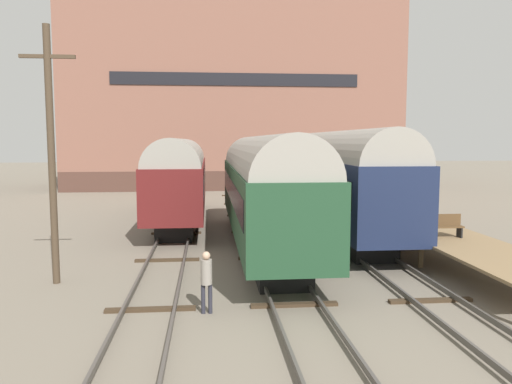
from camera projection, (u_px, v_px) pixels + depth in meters
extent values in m
plane|color=slate|center=(280.00, 279.00, 17.76)|extent=(200.00, 200.00, 0.00)
cube|color=#4C4742|center=(139.00, 277.00, 17.27)|extent=(0.08, 60.00, 0.16)
cube|color=#4C4742|center=(181.00, 276.00, 17.41)|extent=(0.08, 60.00, 0.16)
cube|color=#3D2D1E|center=(151.00, 309.00, 14.38)|extent=(2.60, 0.24, 0.10)
cube|color=#3D2D1E|center=(167.00, 260.00, 20.33)|extent=(2.60, 0.24, 0.10)
cube|color=#3D2D1E|center=(176.00, 233.00, 26.27)|extent=(2.60, 0.24, 0.10)
cube|color=#3D2D1E|center=(182.00, 216.00, 32.21)|extent=(2.60, 0.24, 0.10)
cube|color=#3D2D1E|center=(186.00, 204.00, 38.15)|extent=(2.60, 0.24, 0.10)
cube|color=#3D2D1E|center=(189.00, 196.00, 44.09)|extent=(2.60, 0.24, 0.10)
cube|color=#4C4742|center=(260.00, 274.00, 17.67)|extent=(0.08, 60.00, 0.16)
cube|color=#4C4742|center=(300.00, 273.00, 17.81)|extent=(0.08, 60.00, 0.16)
cube|color=#3D2D1E|center=(294.00, 305.00, 14.78)|extent=(2.60, 0.24, 0.10)
cube|color=#3D2D1E|center=(270.00, 258.00, 20.73)|extent=(2.60, 0.24, 0.10)
cube|color=#3D2D1E|center=(256.00, 232.00, 26.67)|extent=(2.60, 0.24, 0.10)
cube|color=#3D2D1E|center=(247.00, 215.00, 32.61)|extent=(2.60, 0.24, 0.10)
cube|color=#3D2D1E|center=(241.00, 204.00, 38.55)|extent=(2.60, 0.24, 0.10)
cube|color=#3D2D1E|center=(237.00, 195.00, 44.49)|extent=(2.60, 0.24, 0.10)
cube|color=#4C4742|center=(375.00, 271.00, 18.07)|extent=(0.08, 60.00, 0.16)
cube|color=#4C4742|center=(413.00, 270.00, 18.21)|extent=(0.08, 60.00, 0.16)
cube|color=#3D2D1E|center=(430.00, 300.00, 15.19)|extent=(2.60, 0.24, 0.10)
cube|color=#3D2D1E|center=(368.00, 256.00, 21.13)|extent=(2.60, 0.24, 0.10)
cube|color=#3D2D1E|center=(333.00, 230.00, 27.07)|extent=(2.60, 0.24, 0.10)
cube|color=#3D2D1E|center=(310.00, 214.00, 33.01)|extent=(2.60, 0.24, 0.10)
cube|color=#3D2D1E|center=(295.00, 203.00, 38.95)|extent=(2.60, 0.24, 0.10)
cube|color=#3D2D1E|center=(283.00, 195.00, 44.89)|extent=(2.60, 0.24, 0.10)
cube|color=black|center=(184.00, 204.00, 35.04)|extent=(1.80, 2.40, 1.00)
cube|color=black|center=(175.00, 229.00, 25.02)|extent=(1.80, 2.40, 1.00)
cube|color=#5B1919|center=(180.00, 184.00, 29.84)|extent=(2.93, 15.56, 2.64)
cube|color=black|center=(180.00, 179.00, 29.81)|extent=(2.97, 14.32, 0.95)
cylinder|color=gray|center=(180.00, 162.00, 29.71)|extent=(2.79, 15.25, 2.79)
cube|color=black|center=(253.00, 219.00, 28.28)|extent=(1.80, 2.40, 1.00)
cube|color=black|center=(282.00, 269.00, 17.14)|extent=(1.80, 2.40, 1.00)
cube|color=#1E4228|center=(264.00, 197.00, 22.52)|extent=(2.97, 17.30, 2.73)
cube|color=black|center=(264.00, 190.00, 22.49)|extent=(3.01, 15.92, 0.98)
cylinder|color=gray|center=(264.00, 167.00, 22.38)|extent=(2.82, 16.96, 2.82)
cube|color=black|center=(312.00, 208.00, 32.56)|extent=(1.80, 2.40, 1.00)
cube|color=black|center=(369.00, 246.00, 20.99)|extent=(1.80, 2.40, 1.00)
cube|color=#192342|center=(335.00, 186.00, 26.57)|extent=(2.97, 17.99, 2.99)
cube|color=black|center=(335.00, 179.00, 26.53)|extent=(3.01, 16.55, 1.08)
cylinder|color=gray|center=(335.00, 158.00, 26.42)|extent=(2.82, 17.63, 2.82)
cube|color=#8C704C|center=(456.00, 240.00, 19.38)|extent=(3.08, 12.66, 0.10)
cylinder|color=brown|center=(370.00, 227.00, 25.43)|extent=(0.20, 0.20, 1.00)
cylinder|color=brown|center=(422.00, 226.00, 25.69)|extent=(0.20, 0.20, 1.00)
cylinder|color=brown|center=(421.00, 255.00, 19.31)|extent=(0.20, 0.20, 1.00)
cylinder|color=brown|center=(489.00, 253.00, 19.57)|extent=(0.20, 0.20, 1.00)
cube|color=brown|center=(445.00, 227.00, 19.57)|extent=(1.40, 0.40, 0.06)
cube|color=brown|center=(444.00, 220.00, 19.72)|extent=(1.40, 0.06, 0.45)
cube|color=black|center=(431.00, 233.00, 19.54)|extent=(0.06, 0.40, 0.40)
cube|color=black|center=(460.00, 232.00, 19.65)|extent=(0.06, 0.40, 0.40)
cylinder|color=#282833|center=(203.00, 299.00, 14.14)|extent=(0.12, 0.12, 0.85)
cylinder|color=#282833|center=(210.00, 299.00, 14.16)|extent=(0.12, 0.12, 0.85)
cylinder|color=gray|center=(206.00, 272.00, 14.07)|extent=(0.32, 0.32, 0.71)
sphere|color=tan|center=(206.00, 256.00, 14.02)|extent=(0.23, 0.23, 0.23)
cylinder|color=#473828|center=(51.00, 157.00, 16.77)|extent=(0.24, 0.24, 8.71)
cube|color=#473828|center=(47.00, 56.00, 16.43)|extent=(1.80, 0.12, 0.12)
cube|color=#4F342A|center=(233.00, 177.00, 54.76)|extent=(33.92, 12.08, 1.96)
cube|color=brown|center=(233.00, 86.00, 53.76)|extent=(33.92, 12.08, 17.60)
cube|color=black|center=(236.00, 79.00, 47.73)|extent=(23.75, 0.10, 1.20)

